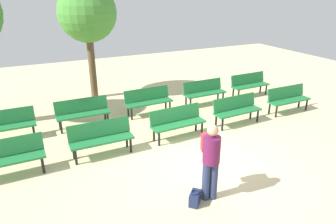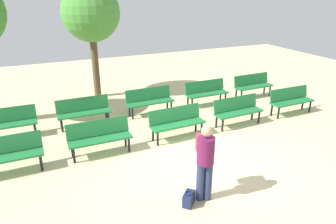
{
  "view_description": "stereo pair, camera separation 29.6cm",
  "coord_description": "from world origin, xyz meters",
  "px_view_note": "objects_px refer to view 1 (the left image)",
  "views": [
    {
      "loc": [
        -3.71,
        -5.51,
        4.03
      ],
      "look_at": [
        0.0,
        2.19,
        0.55
      ],
      "focal_mm": 32.93,
      "sensor_mm": 36.0,
      "label": 1
    },
    {
      "loc": [
        -3.44,
        -5.64,
        4.03
      ],
      "look_at": [
        0.0,
        2.19,
        0.55
      ],
      "focal_mm": 32.93,
      "sensor_mm": 36.0,
      "label": 2
    }
  ],
  "objects_px": {
    "bench_r0_c0": "(7,156)",
    "bench_r1_c0": "(5,124)",
    "visitor_with_backpack": "(211,157)",
    "bench_r0_c3": "(236,109)",
    "bench_r1_c1": "(83,111)",
    "bench_r0_c4": "(288,98)",
    "handbag": "(195,198)",
    "bench_r1_c4": "(249,83)",
    "bench_r1_c2": "(148,100)",
    "tree_0": "(87,14)",
    "bench_r1_c3": "(204,91)",
    "bench_r0_c2": "(177,121)",
    "bench_r0_c1": "(101,137)"
  },
  "relations": [
    {
      "from": "bench_r1_c0",
      "to": "visitor_with_backpack",
      "type": "relative_size",
      "value": 0.97
    },
    {
      "from": "bench_r0_c0",
      "to": "handbag",
      "type": "xyz_separation_m",
      "value": [
        3.31,
        -2.72,
        -0.37
      ]
    },
    {
      "from": "bench_r0_c1",
      "to": "bench_r0_c2",
      "type": "relative_size",
      "value": 0.99
    },
    {
      "from": "bench_r1_c4",
      "to": "bench_r1_c2",
      "type": "bearing_deg",
      "value": 178.95
    },
    {
      "from": "tree_0",
      "to": "bench_r0_c3",
      "type": "bearing_deg",
      "value": -52.41
    },
    {
      "from": "visitor_with_backpack",
      "to": "handbag",
      "type": "relative_size",
      "value": 4.66
    },
    {
      "from": "bench_r0_c4",
      "to": "bench_r1_c3",
      "type": "bearing_deg",
      "value": 138.92
    },
    {
      "from": "bench_r0_c0",
      "to": "bench_r0_c2",
      "type": "relative_size",
      "value": 0.99
    },
    {
      "from": "visitor_with_backpack",
      "to": "bench_r1_c4",
      "type": "bearing_deg",
      "value": -117.52
    },
    {
      "from": "visitor_with_backpack",
      "to": "bench_r1_c1",
      "type": "bearing_deg",
      "value": -52.57
    },
    {
      "from": "bench_r1_c2",
      "to": "tree_0",
      "type": "xyz_separation_m",
      "value": [
        -1.26,
        2.5,
        2.64
      ]
    },
    {
      "from": "bench_r1_c1",
      "to": "bench_r1_c3",
      "type": "xyz_separation_m",
      "value": [
        4.4,
        0.08,
        0.0
      ]
    },
    {
      "from": "bench_r0_c2",
      "to": "bench_r1_c0",
      "type": "bearing_deg",
      "value": 154.31
    },
    {
      "from": "bench_r0_c4",
      "to": "bench_r1_c4",
      "type": "height_order",
      "value": "same"
    },
    {
      "from": "bench_r0_c0",
      "to": "visitor_with_backpack",
      "type": "xyz_separation_m",
      "value": [
        3.67,
        -2.65,
        0.43
      ]
    },
    {
      "from": "bench_r1_c3",
      "to": "bench_r0_c4",
      "type": "bearing_deg",
      "value": -41.44
    },
    {
      "from": "bench_r1_c1",
      "to": "handbag",
      "type": "xyz_separation_m",
      "value": [
        1.23,
        -4.7,
        -0.37
      ]
    },
    {
      "from": "bench_r0_c2",
      "to": "tree_0",
      "type": "bearing_deg",
      "value": 103.79
    },
    {
      "from": "bench_r0_c0",
      "to": "bench_r0_c2",
      "type": "distance_m",
      "value": 4.36
    },
    {
      "from": "bench_r0_c0",
      "to": "visitor_with_backpack",
      "type": "relative_size",
      "value": 0.97
    },
    {
      "from": "bench_r1_c0",
      "to": "tree_0",
      "type": "bearing_deg",
      "value": 40.29
    },
    {
      "from": "bench_r1_c2",
      "to": "bench_r1_c4",
      "type": "distance_m",
      "value": 4.32
    },
    {
      "from": "bench_r0_c3",
      "to": "tree_0",
      "type": "height_order",
      "value": "tree_0"
    },
    {
      "from": "bench_r0_c1",
      "to": "bench_r1_c3",
      "type": "distance_m",
      "value": 4.78
    },
    {
      "from": "bench_r0_c3",
      "to": "bench_r1_c4",
      "type": "bearing_deg",
      "value": 40.43
    },
    {
      "from": "bench_r0_c4",
      "to": "bench_r1_c1",
      "type": "height_order",
      "value": "same"
    },
    {
      "from": "handbag",
      "to": "bench_r0_c3",
      "type": "bearing_deg",
      "value": 42.04
    },
    {
      "from": "bench_r0_c3",
      "to": "handbag",
      "type": "xyz_separation_m",
      "value": [
        -3.15,
        -2.84,
        -0.37
      ]
    },
    {
      "from": "bench_r0_c1",
      "to": "bench_r1_c1",
      "type": "xyz_separation_m",
      "value": [
        -0.07,
        1.94,
        0.0
      ]
    },
    {
      "from": "bench_r0_c1",
      "to": "bench_r0_c4",
      "type": "relative_size",
      "value": 1.0
    },
    {
      "from": "bench_r1_c4",
      "to": "bench_r1_c3",
      "type": "bearing_deg",
      "value": 179.65
    },
    {
      "from": "bench_r1_c1",
      "to": "bench_r0_c2",
      "type": "bearing_deg",
      "value": -39.77
    },
    {
      "from": "bench_r1_c3",
      "to": "tree_0",
      "type": "height_order",
      "value": "tree_0"
    },
    {
      "from": "bench_r0_c0",
      "to": "bench_r1_c4",
      "type": "bearing_deg",
      "value": 13.28
    },
    {
      "from": "bench_r0_c4",
      "to": "bench_r1_c3",
      "type": "height_order",
      "value": "same"
    },
    {
      "from": "bench_r0_c0",
      "to": "bench_r0_c3",
      "type": "height_order",
      "value": "same"
    },
    {
      "from": "bench_r0_c1",
      "to": "handbag",
      "type": "height_order",
      "value": "bench_r0_c1"
    },
    {
      "from": "bench_r0_c3",
      "to": "bench_r1_c0",
      "type": "height_order",
      "value": "same"
    },
    {
      "from": "bench_r0_c1",
      "to": "bench_r1_c1",
      "type": "height_order",
      "value": "same"
    },
    {
      "from": "bench_r0_c4",
      "to": "bench_r1_c2",
      "type": "bearing_deg",
      "value": 156.21
    },
    {
      "from": "bench_r0_c2",
      "to": "bench_r1_c3",
      "type": "xyz_separation_m",
      "value": [
        2.13,
        1.99,
        0.0
      ]
    },
    {
      "from": "bench_r0_c0",
      "to": "bench_r1_c0",
      "type": "relative_size",
      "value": 1.0
    },
    {
      "from": "bench_r0_c3",
      "to": "bench_r1_c3",
      "type": "distance_m",
      "value": 1.95
    },
    {
      "from": "bench_r1_c1",
      "to": "handbag",
      "type": "relative_size",
      "value": 4.52
    },
    {
      "from": "bench_r1_c1",
      "to": "handbag",
      "type": "height_order",
      "value": "bench_r1_c1"
    },
    {
      "from": "bench_r0_c2",
      "to": "bench_r1_c2",
      "type": "height_order",
      "value": "same"
    },
    {
      "from": "bench_r1_c1",
      "to": "bench_r0_c0",
      "type": "bearing_deg",
      "value": -136.23
    },
    {
      "from": "bench_r0_c4",
      "to": "handbag",
      "type": "xyz_separation_m",
      "value": [
        -5.37,
        -2.9,
        -0.37
      ]
    },
    {
      "from": "bench_r1_c2",
      "to": "bench_r1_c4",
      "type": "bearing_deg",
      "value": -0.76
    },
    {
      "from": "bench_r0_c3",
      "to": "bench_r1_c1",
      "type": "distance_m",
      "value": 4.76
    }
  ]
}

